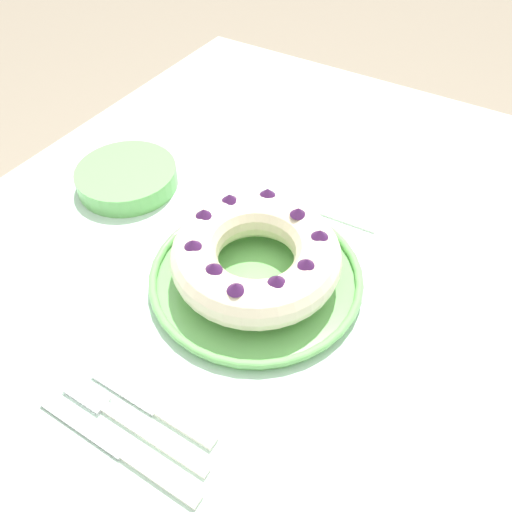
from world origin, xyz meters
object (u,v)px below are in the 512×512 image
bundt_cake (256,256)px  serving_knife (127,454)px  cake_knife (160,411)px  side_bowl (127,177)px  napkin (359,194)px  serving_dish (256,276)px  fork (123,419)px

bundt_cake → serving_knife: bearing=-177.9°
serving_knife → cake_knife: bearing=-3.7°
side_bowl → napkin: side_bowl is taller
cake_knife → napkin: size_ratio=1.14×
serving_dish → bundt_cake: bundt_cake is taller
cake_knife → side_bowl: size_ratio=1.03×
cake_knife → napkin: (0.50, -0.04, -0.00)m
serving_dish → napkin: serving_dish is taller
cake_knife → side_bowl: (0.31, 0.32, 0.01)m
serving_dish → side_bowl: bearing=76.8°
side_bowl → serving_knife: bearing=-138.9°
serving_dish → napkin: (0.26, -0.05, -0.01)m
serving_dish → napkin: size_ratio=1.95×
cake_knife → bundt_cake: bearing=-2.8°
serving_dish → cake_knife: size_ratio=1.72×
serving_dish → bundt_cake: bearing=98.4°
serving_dish → cake_knife: bearing=-177.7°
serving_knife → side_bowl: side_bowl is taller
fork → napkin: fork is taller
serving_knife → side_bowl: bearing=36.1°
serving_dish → fork: size_ratio=1.49×
fork → side_bowl: side_bowl is taller
bundt_cake → fork: bearing=175.4°
cake_knife → side_bowl: 0.45m
bundt_cake → napkin: bundt_cake is taller
cake_knife → napkin: bearing=-9.9°
side_bowl → napkin: bearing=-62.5°
side_bowl → napkin: (0.19, -0.36, -0.02)m
fork → side_bowl: 0.45m
fork → serving_knife: bearing=-132.9°
serving_dish → side_bowl: side_bowl is taller
serving_dish → serving_knife: serving_dish is taller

